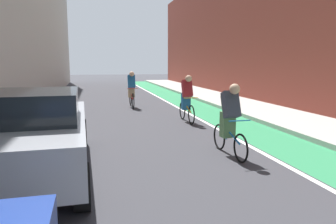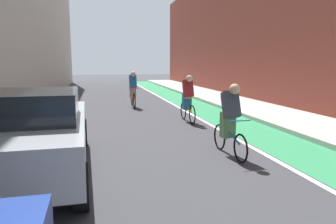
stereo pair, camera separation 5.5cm
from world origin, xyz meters
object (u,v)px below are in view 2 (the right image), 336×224
at_px(parked_sedan_silver, 29,132).
at_px(cyclist_far, 133,89).
at_px(cyclist_trailing, 188,97).
at_px(cyclist_mid, 230,118).

xyz_separation_m(parked_sedan_silver, cyclist_far, (2.77, 8.54, 0.02)).
relative_size(parked_sedan_silver, cyclist_trailing, 2.77).
bearing_deg(parked_sedan_silver, cyclist_far, 72.02).
distance_m(cyclist_mid, cyclist_trailing, 4.12).
height_order(parked_sedan_silver, cyclist_far, cyclist_far).
xyz_separation_m(cyclist_mid, cyclist_trailing, (0.22, 4.11, 0.00)).
bearing_deg(parked_sedan_silver, cyclist_mid, 4.96).
bearing_deg(parked_sedan_silver, cyclist_trailing, 46.73).
distance_m(cyclist_trailing, cyclist_far, 4.33).
bearing_deg(cyclist_mid, cyclist_trailing, 86.89).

